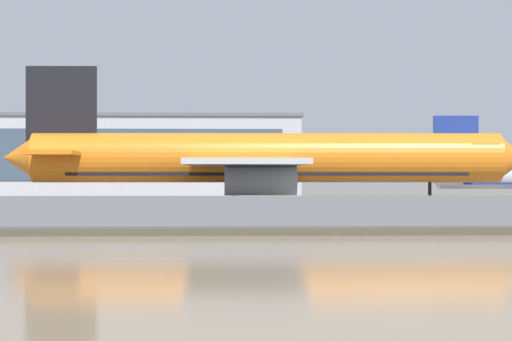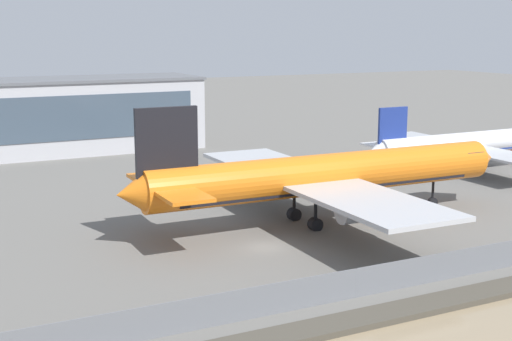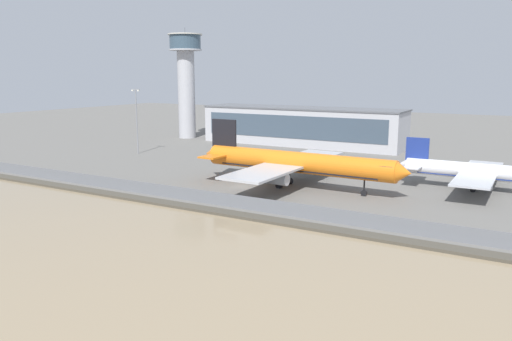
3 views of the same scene
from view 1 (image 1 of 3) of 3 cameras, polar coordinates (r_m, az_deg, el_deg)
The scene contains 6 objects.
ground_plane at distance 89.38m, azimuth -6.25°, elevation -2.89°, with size 500.00×500.00×0.00m, color #66635E.
shoreline_seawall at distance 68.96m, azimuth -7.40°, elevation -3.47°, with size 320.00×3.00×0.50m.
perimeter_fence at distance 73.39m, azimuth -7.09°, elevation -2.45°, with size 280.00×0.10×2.59m.
cargo_jet_orange at distance 94.79m, azimuth 0.21°, elevation 0.61°, with size 50.08×42.78×14.51m.
baggage_tug at distance 110.67m, azimuth -8.12°, elevation -1.96°, with size 1.78×3.29×1.80m.
terminal_building at distance 160.22m, azimuth -10.72°, elevation 0.71°, with size 73.42×16.88×13.48m.
Camera 1 is at (6.02, -89.08, 4.15)m, focal length 70.00 mm.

